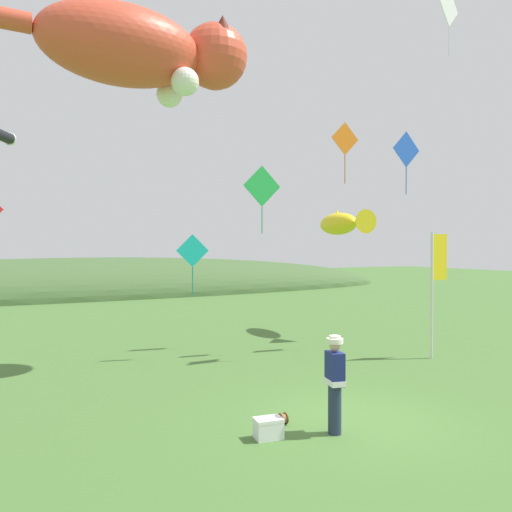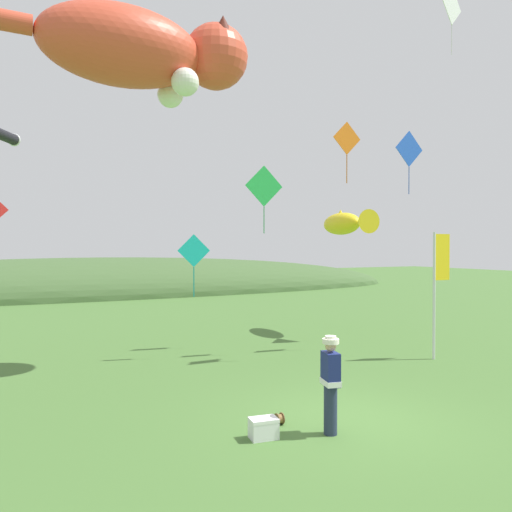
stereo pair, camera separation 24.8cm
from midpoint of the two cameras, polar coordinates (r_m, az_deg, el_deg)
name	(u,v)px [view 1 (the left image)]	position (r m, az deg, el deg)	size (l,w,h in m)	color
ground_plane	(351,421)	(10.32, 10.14, -18.03)	(120.00, 120.00, 0.00)	#477033
distant_hill_ridge	(91,294)	(38.29, -18.53, -4.12)	(51.41, 11.67, 5.28)	#426033
festival_attendant	(335,381)	(9.34, 8.22, -13.96)	(0.35, 0.47, 1.77)	#232D47
kite_spool	(283,419)	(9.96, 2.36, -18.07)	(0.12, 0.22, 0.22)	olive
picnic_cooler	(268,428)	(9.27, 0.61, -19.08)	(0.53, 0.39, 0.36)	white
festival_banner_pole	(436,276)	(16.06, 19.43, -2.15)	(0.66, 0.08, 3.82)	silver
kite_giant_cat	(143,50)	(14.40, -13.26, 21.92)	(7.85, 2.32, 2.38)	#E04C33
kite_fish_windsock	(343,223)	(19.81, 9.52, 3.72)	(1.33, 3.37, 1.01)	yellow
kite_diamond_white	(449,8)	(17.97, 20.80, 24.97)	(1.13, 0.33, 2.07)	white
kite_diamond_green	(262,187)	(16.86, 0.26, 7.94)	(1.37, 0.08, 2.27)	green
kite_diamond_teal	(192,251)	(15.12, -7.74, 0.52)	(0.98, 0.17, 1.89)	#19BFBF
kite_diamond_blue	(406,150)	(17.64, 16.41, 11.55)	(1.19, 0.05, 2.09)	blue
kite_diamond_orange	(345,139)	(16.47, 9.70, 13.01)	(1.05, 0.04, 1.95)	orange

